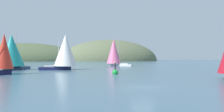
{
  "coord_description": "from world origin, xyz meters",
  "views": [
    {
      "loc": [
        -5.18,
        -23.89,
        3.43
      ],
      "look_at": [
        0.0,
        43.1,
        3.47
      ],
      "focal_mm": 35.17,
      "sensor_mm": 36.0,
      "label": 1
    }
  ],
  "objects": [
    {
      "name": "headland_left",
      "position": [
        -55.0,
        135.0,
        0.0
      ],
      "size": [
        83.9,
        44.0,
        25.37
      ],
      "primitive_type": "ellipsoid",
      "color": "#4C5B3D",
      "rests_on": "ground_plane"
    },
    {
      "name": "sailboat_pink_spinnaker",
      "position": [
        1.34,
        51.19,
        4.89
      ],
      "size": [
        9.3,
        6.2,
        10.41
      ],
      "color": "white",
      "rests_on": "ground_plane"
    },
    {
      "name": "channel_buoy",
      "position": [
        -1.34,
        17.81,
        0.37
      ],
      "size": [
        1.1,
        1.1,
        2.64
      ],
      "color": "green",
      "rests_on": "ground_plane"
    },
    {
      "name": "sailboat_scarlet_sail",
      "position": [
        -22.24,
        18.29,
        3.98
      ],
      "size": [
        5.47,
        6.81,
        8.66
      ],
      "color": "#191E4C",
      "rests_on": "ground_plane"
    },
    {
      "name": "ground_plane",
      "position": [
        0.0,
        0.0,
        0.0
      ],
      "size": [
        360.0,
        360.0,
        0.0
      ],
      "primitive_type": "plane",
      "color": "#426075"
    },
    {
      "name": "sailboat_white_mainsail",
      "position": [
        -12.76,
        31.98,
        4.72
      ],
      "size": [
        9.53,
        6.16,
        9.54
      ],
      "color": "#191E4C",
      "rests_on": "ground_plane"
    },
    {
      "name": "headland_center",
      "position": [
        5.0,
        135.0,
        0.0
      ],
      "size": [
        69.77,
        44.0,
        30.59
      ],
      "primitive_type": "ellipsoid",
      "color": "#5B6647",
      "rests_on": "ground_plane"
    },
    {
      "name": "sailboat_teal_sail",
      "position": [
        -25.77,
        32.13,
        4.64
      ],
      "size": [
        7.44,
        10.76,
        10.18
      ],
      "color": "navy",
      "rests_on": "ground_plane"
    }
  ]
}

